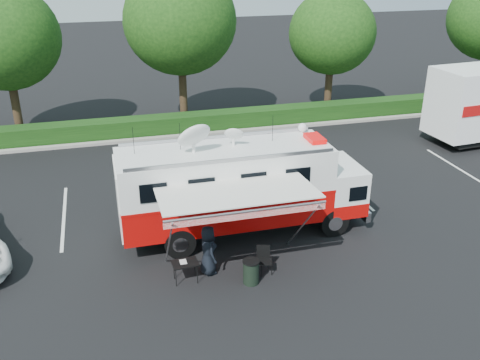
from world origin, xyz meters
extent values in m
plane|color=black|center=(0.00, 0.00, 0.00)|extent=(120.00, 120.00, 0.00)
cube|color=#9E998E|center=(4.00, 11.00, 0.07)|extent=(60.00, 0.35, 0.15)
cube|color=black|center=(4.00, 11.90, 0.50)|extent=(60.00, 1.20, 1.00)
cylinder|color=black|center=(-9.00, 13.00, 2.20)|extent=(0.44, 0.44, 4.40)
ellipsoid|color=#14380F|center=(-9.00, 13.00, 5.46)|extent=(5.63, 5.63, 5.35)
cylinder|color=black|center=(0.00, 13.00, 2.40)|extent=(0.44, 0.44, 4.80)
ellipsoid|color=#14380F|center=(0.00, 13.00, 5.95)|extent=(6.14, 6.14, 5.84)
cylinder|color=black|center=(9.00, 13.00, 2.00)|extent=(0.44, 0.44, 4.00)
ellipsoid|color=#14380F|center=(9.00, 13.00, 4.96)|extent=(5.12, 5.12, 4.86)
cube|color=silver|center=(-6.50, 3.00, 0.00)|extent=(0.12, 5.50, 0.01)
cube|color=silver|center=(-0.50, 3.00, 0.00)|extent=(0.12, 5.50, 0.01)
cube|color=silver|center=(5.50, 3.00, 0.00)|extent=(0.12, 5.50, 0.01)
cube|color=silver|center=(11.50, 3.00, 0.00)|extent=(0.12, 5.50, 0.01)
cube|color=black|center=(0.00, 0.00, 0.54)|extent=(8.40, 1.37, 0.29)
cylinder|color=black|center=(3.12, -1.07, 0.54)|extent=(1.07, 0.31, 1.07)
cylinder|color=black|center=(3.12, 1.07, 0.54)|extent=(1.07, 0.31, 1.07)
cylinder|color=black|center=(-2.54, -1.07, 0.54)|extent=(1.07, 0.31, 1.07)
cylinder|color=black|center=(-2.54, 1.07, 0.54)|extent=(1.07, 0.31, 1.07)
cube|color=silver|center=(4.44, 0.00, 0.59)|extent=(0.20, 2.44, 0.39)
cube|color=white|center=(3.71, 0.00, 1.51)|extent=(1.37, 2.44, 1.66)
cube|color=#B70907|center=(3.71, 0.00, 0.93)|extent=(1.39, 2.46, 0.54)
cube|color=black|center=(4.35, 0.00, 1.81)|extent=(0.12, 2.14, 0.68)
cube|color=#B70907|center=(-0.68, 0.00, 1.27)|extent=(7.42, 2.44, 1.17)
cube|color=#B70907|center=(-0.68, 0.00, 1.86)|extent=(7.44, 2.46, 0.10)
cube|color=white|center=(-0.68, 0.00, 2.59)|extent=(7.42, 2.44, 1.37)
cube|color=white|center=(-0.68, 0.00, 3.31)|extent=(7.42, 2.44, 0.08)
cube|color=#CC0505|center=(2.64, 0.00, 3.45)|extent=(0.54, 0.93, 0.16)
sphere|color=white|center=(2.54, 0.98, 3.54)|extent=(0.33, 0.33, 0.33)
ellipsoid|color=white|center=(-1.76, -0.15, 4.00)|extent=(1.17, 1.17, 0.35)
ellipsoid|color=white|center=(-0.29, 0.20, 3.81)|extent=(0.68, 0.68, 0.20)
cylinder|color=black|center=(-3.71, 0.39, 3.81)|extent=(0.02, 0.02, 0.98)
cylinder|color=black|center=(-2.15, 0.39, 3.81)|extent=(0.02, 0.02, 0.98)
cylinder|color=black|center=(1.17, 0.39, 3.81)|extent=(0.02, 0.02, 0.98)
cube|color=silver|center=(-0.88, -2.39, 2.83)|extent=(4.88, 2.34, 0.20)
cube|color=red|center=(-0.88, -3.54, 2.66)|extent=(4.88, 0.04, 0.27)
cylinder|color=#B2B2B7|center=(-0.88, -3.56, 2.77)|extent=(4.88, 0.07, 0.07)
cylinder|color=#B2B2B7|center=(-3.07, -2.47, 1.39)|extent=(0.05, 2.53, 2.82)
cylinder|color=#B2B2B7|center=(1.31, -2.47, 1.39)|extent=(0.05, 2.53, 2.82)
imported|color=black|center=(-1.81, -2.28, 0.00)|extent=(0.67, 0.91, 1.69)
cube|color=black|center=(-2.61, -2.56, 0.67)|extent=(0.86, 0.64, 0.04)
cylinder|color=black|center=(-2.95, -2.77, 0.34)|extent=(0.02, 0.02, 0.67)
cylinder|color=black|center=(-2.95, -2.34, 0.34)|extent=(0.02, 0.02, 0.67)
cylinder|color=black|center=(-2.27, -2.77, 0.34)|extent=(0.02, 0.02, 0.67)
cylinder|color=black|center=(-2.27, -2.34, 0.34)|extent=(0.02, 0.02, 0.67)
cube|color=silver|center=(-2.66, -2.51, 0.69)|extent=(0.21, 0.29, 0.01)
cube|color=black|center=(-0.04, -2.78, 0.44)|extent=(0.55, 0.55, 0.04)
cube|color=black|center=(-0.04, -2.56, 0.68)|extent=(0.43, 0.17, 0.48)
cylinder|color=black|center=(-0.22, -2.95, 0.22)|extent=(0.02, 0.02, 0.44)
cylinder|color=black|center=(-0.22, -2.60, 0.22)|extent=(0.02, 0.02, 0.44)
cylinder|color=black|center=(0.13, -2.95, 0.22)|extent=(0.02, 0.02, 0.44)
cylinder|color=black|center=(0.13, -2.60, 0.22)|extent=(0.02, 0.02, 0.44)
cylinder|color=black|center=(-0.63, -3.18, 0.39)|extent=(0.50, 0.50, 0.77)
cylinder|color=black|center=(-0.63, -3.18, 0.79)|extent=(0.54, 0.54, 0.04)
cylinder|color=black|center=(14.18, 5.35, 0.54)|extent=(1.09, 0.33, 1.09)
cylinder|color=black|center=(14.18, 7.74, 0.54)|extent=(1.09, 0.33, 1.09)
cylinder|color=black|center=(15.48, 7.74, 0.54)|extent=(1.09, 0.33, 1.09)
camera|label=1|loc=(-4.65, -16.72, 9.89)|focal=40.00mm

